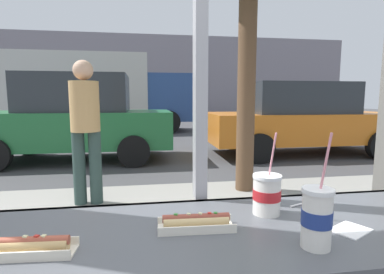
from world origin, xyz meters
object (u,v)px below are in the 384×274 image
object	(u,v)px
hotdog_tray_far	(196,222)
box_truck	(99,91)
soda_cup_right	(267,194)
pedestrian	(85,123)
parked_car_green	(76,118)
soda_cup_left	(317,217)
parked_car_orange	(299,118)
hotdog_tray_near	(30,246)

from	to	relation	value
hotdog_tray_far	box_truck	size ratio (longest dim) A/B	0.04
soda_cup_right	pedestrian	world-z (taller)	pedestrian
hotdog_tray_far	parked_car_green	bearing A→B (deg)	105.56
box_truck	parked_car_green	bearing A→B (deg)	-86.60
soda_cup_left	pedestrian	distance (m)	2.99
box_truck	parked_car_orange	bearing A→B (deg)	-46.68
pedestrian	parked_car_green	bearing A→B (deg)	103.97
soda_cup_left	hotdog_tray_near	world-z (taller)	soda_cup_left
hotdog_tray_far	soda_cup_right	bearing A→B (deg)	17.81
parked_car_green	parked_car_orange	world-z (taller)	parked_car_green
pedestrian	soda_cup_left	bearing A→B (deg)	-67.65
parked_car_green	pedestrian	distance (m)	3.43
soda_cup_right	hotdog_tray_far	xyz separation A→B (m)	(-0.28, -0.09, -0.05)
hotdog_tray_near	hotdog_tray_far	distance (m)	0.48
hotdog_tray_far	pedestrian	world-z (taller)	pedestrian
hotdog_tray_near	parked_car_green	xyz separation A→B (m)	(-1.18, 6.01, -0.03)
hotdog_tray_far	parked_car_orange	distance (m)	6.92
hotdog_tray_far	box_truck	world-z (taller)	box_truck
pedestrian	box_truck	bearing A→B (deg)	97.27
parked_car_orange	box_truck	xyz separation A→B (m)	(-5.58, 5.92, 0.80)
hotdog_tray_far	hotdog_tray_near	bearing A→B (deg)	-169.39
hotdog_tray_near	pedestrian	distance (m)	2.70
hotdog_tray_near	hotdog_tray_far	size ratio (longest dim) A/B	0.96
soda_cup_right	parked_car_green	xyz separation A→B (m)	(-1.93, 5.83, -0.08)
hotdog_tray_far	parked_car_green	distance (m)	6.14
box_truck	pedestrian	bearing A→B (deg)	-82.73
box_truck	soda_cup_left	bearing A→B (deg)	-79.09
soda_cup_right	parked_car_orange	xyz separation A→B (m)	(3.30, 5.83, -0.14)
box_truck	hotdog_tray_near	bearing A→B (deg)	-82.70
soda_cup_left	pedestrian	bearing A→B (deg)	112.35
hotdog_tray_near	hotdog_tray_far	xyz separation A→B (m)	(0.47, 0.09, -0.00)
hotdog_tray_far	parked_car_orange	xyz separation A→B (m)	(3.58, 5.92, -0.08)
box_truck	soda_cup_right	bearing A→B (deg)	-79.03
soda_cup_left	soda_cup_right	distance (m)	0.26
parked_car_green	box_truck	size ratio (longest dim) A/B	0.59
pedestrian	parked_car_orange	bearing A→B (deg)	37.10
hotdog_tray_far	box_truck	xyz separation A→B (m)	(-2.00, 11.83, 0.71)
soda_cup_right	parked_car_orange	distance (m)	6.70
hotdog_tray_far	parked_car_green	size ratio (longest dim) A/B	0.06
parked_car_orange	hotdog_tray_near	bearing A→B (deg)	-124.00
soda_cup_right	hotdog_tray_near	size ratio (longest dim) A/B	1.25
soda_cup_right	parked_car_orange	bearing A→B (deg)	60.47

